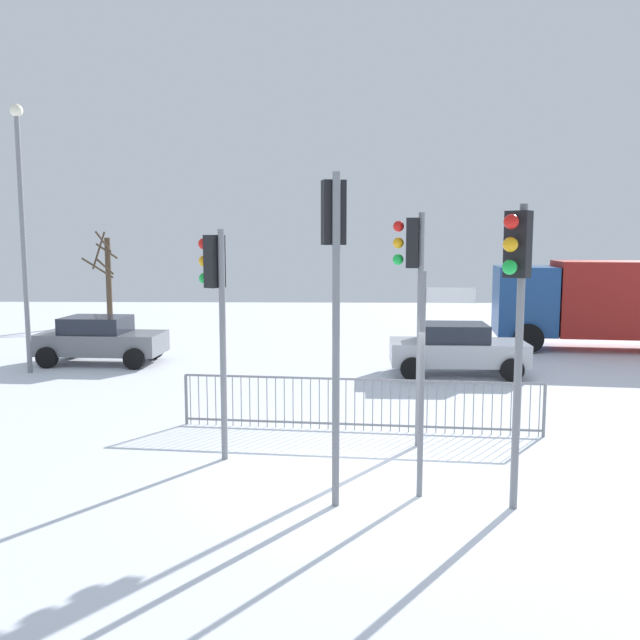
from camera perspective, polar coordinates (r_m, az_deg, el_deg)
ground_plane at (r=11.18m, az=3.94°, el=-13.17°), size 60.00×60.00×0.00m
traffic_light_foreground_left at (r=9.43m, az=16.58°, el=2.58°), size 0.45×0.48×4.32m
traffic_light_rear_right at (r=12.19m, az=7.98°, el=3.74°), size 0.57×0.34×4.33m
traffic_light_mid_left at (r=9.38m, az=1.20°, el=4.77°), size 0.36×0.56×4.76m
traffic_light_foreground_right at (r=11.54m, az=-8.97°, el=2.41°), size 0.50×0.44×4.02m
direction_sign_post at (r=9.89m, az=9.07°, el=-4.53°), size 0.79×0.15×3.39m
pedestrian_guard_railing at (r=13.48m, az=3.40°, el=-7.19°), size 7.25×0.78×1.07m
car_silver_mid at (r=19.27m, az=11.65°, el=-2.39°), size 3.86×2.04×1.47m
car_grey_trailing at (r=21.70m, az=-18.39°, el=-1.57°), size 3.89×2.11×1.47m
delivery_truck at (r=25.17m, az=23.09°, el=1.59°), size 7.29×3.45×3.10m
street_lamp at (r=20.71m, az=-24.28°, el=8.34°), size 0.36×0.36×7.58m
bare_tree_left at (r=31.92m, az=-17.83°, el=3.60°), size 1.60×1.67×4.23m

